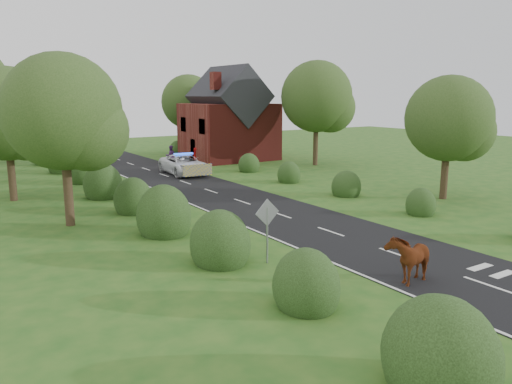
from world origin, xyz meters
TOP-DOWN VIEW (x-y plane):
  - ground at (0.00, 0.00)m, footprint 120.00×120.00m
  - road at (0.00, 15.00)m, footprint 6.00×70.00m
  - road_markings at (-1.60, 12.93)m, footprint 4.96×70.00m
  - hedgerow_left at (-6.51, 11.69)m, footprint 2.75×50.41m
  - hedgerow_right at (6.60, 11.21)m, footprint 2.10×45.78m
  - tree_left_a at (-9.75, 11.86)m, footprint 5.74×5.60m
  - tree_left_b at (-11.25, 19.86)m, footprint 5.74×5.60m
  - tree_right_a at (11.23, 5.87)m, footprint 5.33×5.20m
  - tree_right_b at (14.29, 21.84)m, footprint 6.56×6.40m
  - tree_right_c at (9.27, 37.85)m, footprint 6.15×6.00m
  - road_sign at (-5.00, 2.00)m, footprint 1.06×0.08m
  - house at (9.49, 30.00)m, footprint 8.00×7.40m
  - cow at (-1.92, -2.20)m, footprint 2.20×1.46m
  - police_van at (1.61, 23.68)m, footprint 2.99×5.91m
  - pedestrian_red at (4.61, 27.81)m, footprint 0.70×0.69m
  - pedestrian_purple at (2.68, 28.78)m, footprint 0.99×0.83m

SIDE VIEW (x-z plane):
  - ground at x=0.00m, z-range 0.00..0.00m
  - road at x=0.00m, z-range 0.00..0.02m
  - road_markings at x=-1.60m, z-range 0.02..0.03m
  - hedgerow_right at x=6.60m, z-range -0.50..1.60m
  - cow at x=-1.92m, z-range 0.00..1.44m
  - hedgerow_left at x=-6.51m, z-range -0.75..2.25m
  - police_van at x=1.61m, z-range -0.07..1.66m
  - pedestrian_red at x=4.61m, z-range 0.00..1.63m
  - pedestrian_purple at x=2.68m, z-range 0.00..1.85m
  - road_sign at x=-5.00m, z-range 0.39..2.92m
  - house at x=9.49m, z-range -0.80..8.37m
  - tree_right_a at x=11.23m, z-range 0.96..8.52m
  - tree_left_b at x=-11.25m, z-range 1.01..9.08m
  - tree_left_a at x=-9.75m, z-range 1.15..9.53m
  - tree_right_c at x=9.27m, z-range 1.05..9.63m
  - tree_right_b at x=14.29m, z-range 1.24..10.64m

